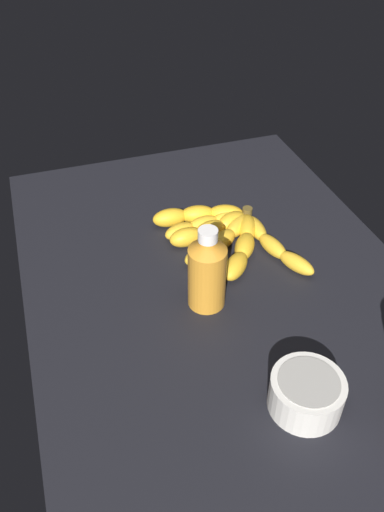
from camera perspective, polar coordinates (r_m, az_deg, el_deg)
The scene contains 4 objects.
ground_plane at distance 93.11cm, azimuth 3.27°, elevation -4.05°, with size 97.83×67.65×4.45cm, color black.
banana_bunch at distance 100.08cm, azimuth 3.46°, elevation 2.60°, with size 26.24×24.48×3.71cm.
honey_bottle at distance 83.42cm, azimuth 1.67°, elevation -1.71°, with size 6.30×6.30×15.29cm.
small_bowl at distance 74.56cm, azimuth 12.53°, elevation -14.55°, with size 10.28×10.28×5.45cm.
Camera 1 is at (61.70, -25.95, 62.49)cm, focal length 36.20 mm.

